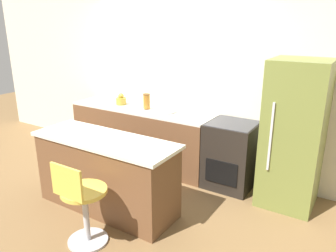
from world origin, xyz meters
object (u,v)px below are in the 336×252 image
at_px(oven_range, 231,155).
at_px(kettle, 121,100).
at_px(refrigerator, 294,135).
at_px(mixing_bowl, 168,109).
at_px(stool_chair, 82,205).

distance_m(oven_range, kettle, 1.93).
distance_m(refrigerator, kettle, 2.63).
height_order(refrigerator, kettle, refrigerator).
height_order(oven_range, mixing_bowl, mixing_bowl).
xyz_separation_m(stool_chair, mixing_bowl, (-0.24, 1.94, 0.50)).
bearing_deg(kettle, oven_range, 0.08).
bearing_deg(refrigerator, oven_range, 178.06).
relative_size(oven_range, mixing_bowl, 3.95).
bearing_deg(mixing_bowl, kettle, 180.00).
bearing_deg(kettle, mixing_bowl, 0.00).
bearing_deg(stool_chair, kettle, 119.62).
height_order(oven_range, refrigerator, refrigerator).
xyz_separation_m(refrigerator, stool_chair, (-1.53, -1.92, -0.44)).
bearing_deg(kettle, stool_chair, -60.38).
xyz_separation_m(refrigerator, mixing_bowl, (-1.76, 0.02, 0.06)).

